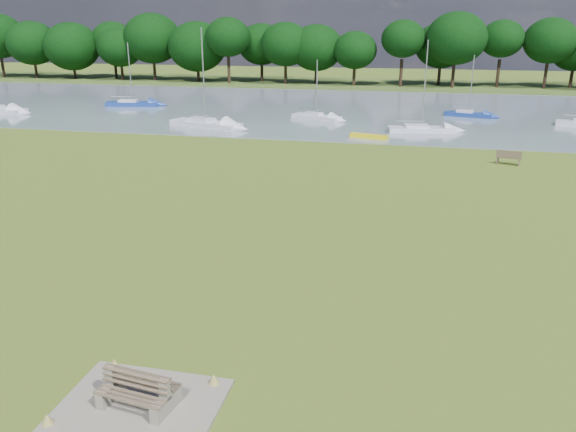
% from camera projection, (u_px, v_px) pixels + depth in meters
% --- Properties ---
extents(ground, '(220.00, 220.00, 0.00)m').
position_uv_depth(ground, '(271.00, 229.00, 27.74)').
color(ground, '#5E6C27').
extents(river, '(220.00, 40.00, 0.10)m').
position_uv_depth(river, '(358.00, 110.00, 66.51)').
color(river, slate).
rests_on(river, ground).
extents(far_bank, '(220.00, 20.00, 0.40)m').
position_uv_depth(far_bank, '(377.00, 85.00, 94.20)').
color(far_bank, '#4C6626').
rests_on(far_bank, ground).
extents(concrete_pad, '(4.20, 3.20, 0.10)m').
position_uv_depth(concrete_pad, '(140.00, 406.00, 14.80)').
color(concrete_pad, gray).
rests_on(concrete_pad, ground).
extents(bench_pair, '(2.11, 1.42, 1.06)m').
position_uv_depth(bench_pair, '(138.00, 391.00, 14.64)').
color(bench_pair, gray).
rests_on(bench_pair, concrete_pad).
extents(riverbank_bench, '(1.79, 0.99, 1.06)m').
position_uv_depth(riverbank_bench, '(509.00, 158.00, 40.28)').
color(riverbank_bench, brown).
rests_on(riverbank_bench, ground).
extents(kayak, '(3.48, 1.59, 0.34)m').
position_uv_depth(kayak, '(369.00, 136.00, 49.63)').
color(kayak, yellow).
rests_on(kayak, river).
extents(tree_line, '(117.04, 9.05, 10.95)m').
position_uv_depth(tree_line, '(297.00, 44.00, 91.07)').
color(tree_line, black).
rests_on(tree_line, far_bank).
extents(sailboat_0, '(6.64, 2.96, 7.50)m').
position_uv_depth(sailboat_0, '(132.00, 102.00, 69.10)').
color(sailboat_0, navy).
rests_on(sailboat_0, river).
extents(sailboat_2, '(7.85, 4.36, 9.29)m').
position_uv_depth(sailboat_2, '(205.00, 122.00, 55.17)').
color(sailboat_2, silver).
rests_on(sailboat_2, river).
extents(sailboat_4, '(5.67, 3.55, 6.11)m').
position_uv_depth(sailboat_4, '(316.00, 115.00, 59.48)').
color(sailboat_4, silver).
rests_on(sailboat_4, river).
extents(sailboat_5, '(5.18, 2.63, 6.49)m').
position_uv_depth(sailboat_5, '(468.00, 113.00, 61.12)').
color(sailboat_5, navy).
rests_on(sailboat_5, river).
extents(sailboat_6, '(6.31, 2.75, 8.26)m').
position_uv_depth(sailboat_6, '(421.00, 127.00, 52.40)').
color(sailboat_6, silver).
rests_on(sailboat_6, river).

